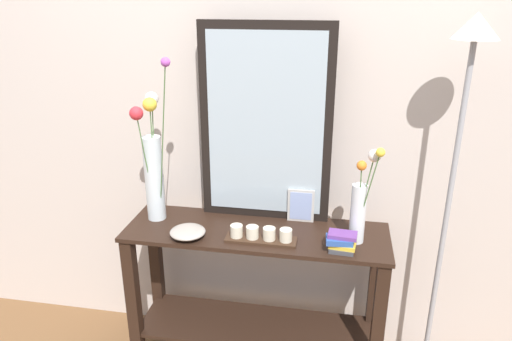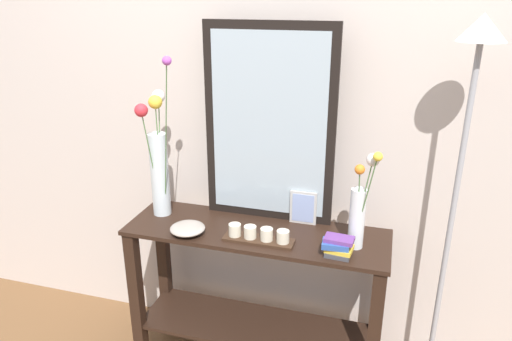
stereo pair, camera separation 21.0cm
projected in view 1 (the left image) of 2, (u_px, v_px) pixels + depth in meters
The scene contains 10 objects.
wall_back at pixel (267, 96), 2.29m from camera, with size 6.40×0.08×2.70m, color beige.
console_table at pixel (256, 285), 2.31m from camera, with size 1.23×0.38×0.78m.
mirror_leaning at pixel (266, 125), 2.19m from camera, with size 0.62×0.03×0.93m.
tall_vase_left at pixel (153, 164), 2.23m from camera, with size 0.22×0.23×0.80m.
vase_right at pixel (360, 204), 2.04m from camera, with size 0.12×0.13×0.46m.
candle_tray at pixel (261, 235), 2.11m from camera, with size 0.32×0.09×0.07m.
picture_frame_small at pixel (301, 206), 2.27m from camera, with size 0.13×0.01×0.16m.
decorative_bowl at pixel (188, 232), 2.14m from camera, with size 0.16×0.16×0.05m.
book_stack at pixel (341, 242), 2.03m from camera, with size 0.13×0.10×0.08m.
floor_lamp at pixel (456, 156), 1.97m from camera, with size 0.24×0.24×1.75m.
Camera 1 is at (0.35, -1.94, 1.83)m, focal length 33.31 mm.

